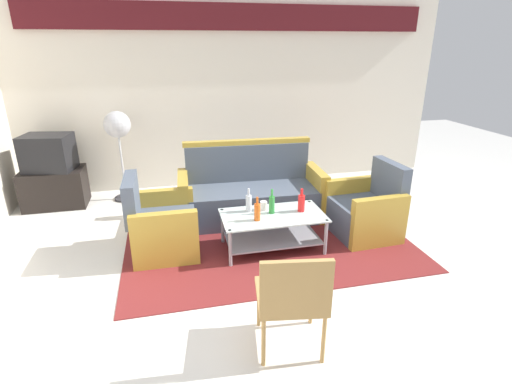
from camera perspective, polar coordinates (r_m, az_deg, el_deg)
ground_plane at (r=3.84m, az=6.02°, el=-12.90°), size 14.00×14.00×0.00m
wall_back at (r=6.19m, az=-2.90°, el=14.81°), size 6.52×0.19×2.80m
rug at (r=4.54m, az=1.67°, el=-7.03°), size 3.15×2.13×0.01m
couch at (r=4.99m, az=-0.74°, el=-0.41°), size 1.83×0.82×0.96m
armchair_left at (r=4.32m, az=-13.57°, el=-4.99°), size 0.71×0.77×0.85m
armchair_right at (r=4.76m, az=15.67°, el=-2.71°), size 0.74×0.79×0.85m
coffee_table at (r=4.26m, az=2.44°, el=-5.01°), size 1.10×0.60×0.40m
bottle_green at (r=4.20m, az=2.31°, el=-1.77°), size 0.06×0.06×0.27m
bottle_orange at (r=4.03m, az=0.18°, el=-2.85°), size 0.06×0.06×0.26m
bottle_red at (r=4.27m, az=6.61°, el=-1.56°), size 0.07×0.07×0.26m
bottle_clear at (r=4.24m, az=-1.06°, el=-1.58°), size 0.07×0.07×0.26m
cup at (r=4.29m, az=1.11°, el=-2.01°), size 0.08×0.08×0.10m
tv_stand at (r=6.06m, az=-27.18°, el=0.53°), size 0.80×0.50×0.52m
television at (r=5.92m, az=-27.96°, el=5.08°), size 0.67×0.54×0.48m
pedestal_fan at (r=5.75m, az=-19.46°, el=8.51°), size 0.36×0.36×1.27m
wicker_chair at (r=2.82m, az=5.32°, el=-14.65°), size 0.55×0.55×0.84m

